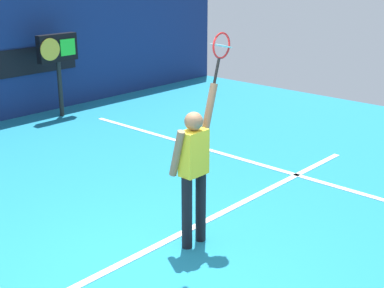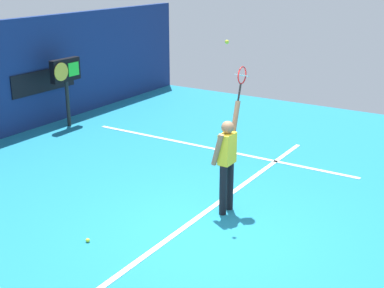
% 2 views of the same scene
% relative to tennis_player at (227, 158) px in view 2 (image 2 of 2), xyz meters
% --- Properties ---
extents(ground_plane, '(18.00, 18.00, 0.00)m').
position_rel_tennis_player_xyz_m(ground_plane, '(-0.81, -0.11, -1.01)').
color(ground_plane, teal).
extents(sponsor_banner_starboard, '(2.20, 0.03, 0.60)m').
position_rel_tennis_player_xyz_m(sponsor_banner_starboard, '(2.19, 6.83, 0.21)').
color(sponsor_banner_starboard, black).
extents(court_baseline, '(10.00, 0.10, 0.01)m').
position_rel_tennis_player_xyz_m(court_baseline, '(-0.81, 0.28, -1.00)').
color(court_baseline, white).
rests_on(court_baseline, ground_plane).
extents(court_sideline, '(0.10, 7.00, 0.01)m').
position_rel_tennis_player_xyz_m(court_sideline, '(2.83, 1.89, -1.00)').
color(court_sideline, white).
rests_on(court_sideline, ground_plane).
extents(tennis_player, '(0.65, 0.31, 1.98)m').
position_rel_tennis_player_xyz_m(tennis_player, '(0.00, 0.00, 0.00)').
color(tennis_player, black).
rests_on(tennis_player, ground_plane).
extents(tennis_racket, '(0.39, 0.27, 0.63)m').
position_rel_tennis_player_xyz_m(tennis_racket, '(0.47, -0.00, 1.35)').
color(tennis_racket, black).
extents(tennis_ball, '(0.07, 0.07, 0.07)m').
position_rel_tennis_player_xyz_m(tennis_ball, '(-0.01, 0.04, 2.01)').
color(tennis_ball, '#CCE033').
extents(scoreboard_clock, '(0.96, 0.20, 1.84)m').
position_rel_tennis_player_xyz_m(scoreboard_clock, '(2.42, 6.23, 0.44)').
color(scoreboard_clock, black).
rests_on(scoreboard_clock, ground_plane).
extents(spare_ball, '(0.07, 0.07, 0.07)m').
position_rel_tennis_player_xyz_m(spare_ball, '(-2.17, 1.32, -0.98)').
color(spare_ball, '#CCE033').
rests_on(spare_ball, ground_plane).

